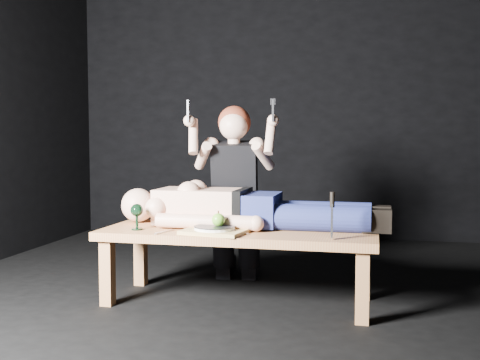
{
  "coord_description": "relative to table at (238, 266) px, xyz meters",
  "views": [
    {
      "loc": [
        0.4,
        -3.33,
        0.99
      ],
      "look_at": [
        -0.31,
        0.09,
        0.75
      ],
      "focal_mm": 42.67,
      "sensor_mm": 36.0,
      "label": 1
    }
  ],
  "objects": [
    {
      "name": "kneeling_woman",
      "position": [
        -0.13,
        0.55,
        0.41
      ],
      "size": [
        0.74,
        0.82,
        1.27
      ],
      "primitive_type": null,
      "rotation": [
        0.0,
        0.0,
        0.09
      ],
      "color": "black",
      "rests_on": "ground"
    },
    {
      "name": "ground",
      "position": [
        0.31,
        -0.04,
        -0.23
      ],
      "size": [
        5.0,
        5.0,
        0.0
      ],
      "primitive_type": "plane",
      "color": "black",
      "rests_on": "ground"
    },
    {
      "name": "goblet",
      "position": [
        -0.6,
        -0.13,
        0.3
      ],
      "size": [
        0.08,
        0.08,
        0.16
      ],
      "primitive_type": null,
      "rotation": [
        0.0,
        0.0,
        -0.03
      ],
      "color": "black",
      "rests_on": "table"
    },
    {
      "name": "back_wall",
      "position": [
        0.31,
        2.46,
        1.27
      ],
      "size": [
        5.0,
        0.0,
        5.0
      ],
      "primitive_type": "plane",
      "rotation": [
        1.57,
        0.0,
        0.0
      ],
      "color": "black",
      "rests_on": "ground"
    },
    {
      "name": "fork_flat",
      "position": [
        -0.41,
        -0.19,
        0.23
      ],
      "size": [
        0.07,
        0.17,
        0.01
      ],
      "primitive_type": "cube",
      "rotation": [
        0.0,
        0.0,
        -0.3
      ],
      "color": "#B2B2B7",
      "rests_on": "table"
    },
    {
      "name": "knife_flat",
      "position": [
        0.03,
        -0.19,
        0.23
      ],
      "size": [
        0.08,
        0.17,
        0.01
      ],
      "primitive_type": "cube",
      "rotation": [
        0.0,
        0.0,
        -0.37
      ],
      "color": "#B2B2B7",
      "rests_on": "table"
    },
    {
      "name": "plate",
      "position": [
        -0.11,
        -0.17,
        0.26
      ],
      "size": [
        0.28,
        0.28,
        0.02
      ],
      "primitive_type": "cylinder",
      "rotation": [
        0.0,
        0.0,
        -0.18
      ],
      "color": "white",
      "rests_on": "serving_tray"
    },
    {
      "name": "apple",
      "position": [
        -0.09,
        -0.16,
        0.3
      ],
      "size": [
        0.08,
        0.08,
        0.08
      ],
      "primitive_type": "sphere",
      "color": "#4A9E1C",
      "rests_on": "plate"
    },
    {
      "name": "carving_knife",
      "position": [
        0.58,
        -0.24,
        0.36
      ],
      "size": [
        0.03,
        0.04,
        0.26
      ],
      "primitive_type": null,
      "rotation": [
        0.0,
        0.0,
        -0.03
      ],
      "color": "#B2B2B7",
      "rests_on": "table"
    },
    {
      "name": "table",
      "position": [
        0.0,
        0.0,
        0.0
      ],
      "size": [
        1.69,
        0.68,
        0.45
      ],
      "primitive_type": "cube",
      "rotation": [
        0.0,
        0.0,
        -0.03
      ],
      "color": "#A37443",
      "rests_on": "ground"
    },
    {
      "name": "serving_tray",
      "position": [
        -0.11,
        -0.17,
        0.24
      ],
      "size": [
        0.4,
        0.32,
        0.02
      ],
      "primitive_type": "cube",
      "rotation": [
        0.0,
        0.0,
        -0.18
      ],
      "color": "tan",
      "rests_on": "table"
    },
    {
      "name": "spoon_flat",
      "position": [
        0.05,
        -0.12,
        0.23
      ],
      "size": [
        0.12,
        0.15,
        0.01
      ],
      "primitive_type": "cube",
      "rotation": [
        0.0,
        0.0,
        0.63
      ],
      "color": "#B2B2B7",
      "rests_on": "table"
    },
    {
      "name": "lying_man",
      "position": [
        0.06,
        0.14,
        0.37
      ],
      "size": [
        1.82,
        0.6,
        0.28
      ],
      "primitive_type": null,
      "rotation": [
        0.0,
        0.0,
        -0.03
      ],
      "color": "#DFA88A",
      "rests_on": "table"
    }
  ]
}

